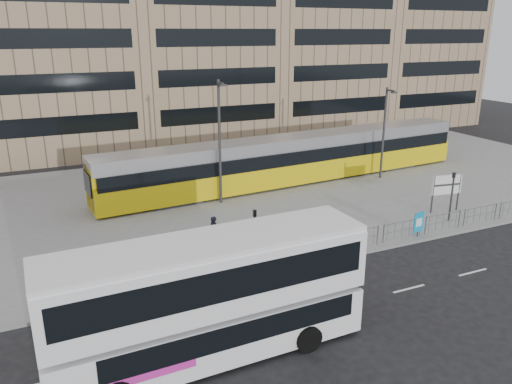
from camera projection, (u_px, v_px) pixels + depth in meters
name	position (u px, v px, depth m)	size (l,w,h in m)	color
ground	(326.00, 262.00, 25.79)	(120.00, 120.00, 0.00)	black
plaza	(238.00, 195.00, 36.16)	(64.00, 24.00, 0.15)	slate
kerb	(326.00, 260.00, 25.81)	(64.00, 0.25, 0.17)	gray
building_row	(169.00, 16.00, 52.12)	(70.40, 18.40, 31.20)	maroon
pedestrian_barrier	(354.00, 235.00, 26.71)	(32.07, 0.07, 1.10)	gray
road_markings	(392.00, 293.00, 22.71)	(62.00, 0.12, 0.01)	white
double_decker_bus	(210.00, 295.00, 17.62)	(11.52, 3.16, 4.58)	white
tram	(294.00, 159.00, 38.52)	(30.91, 5.23, 3.63)	#D4B90B
station_sign	(447.00, 186.00, 32.09)	(2.13, 0.41, 2.46)	#2D2D30
ad_panel	(419.00, 223.00, 28.32)	(0.79, 0.19, 1.48)	#2D2D30
pedestrian	(214.00, 232.00, 26.94)	(0.65, 0.43, 1.79)	black
traffic_light_west	(255.00, 232.00, 24.13)	(0.18, 0.21, 3.10)	#2D2D30
traffic_light_east	(452.00, 190.00, 30.42)	(0.20, 0.23, 3.10)	#2D2D30
lamp_post_west	(220.00, 138.00, 32.84)	(0.45, 1.04, 8.30)	#2D2D30
lamp_post_east	(384.00, 129.00, 38.78)	(0.45, 1.04, 7.16)	#2D2D30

